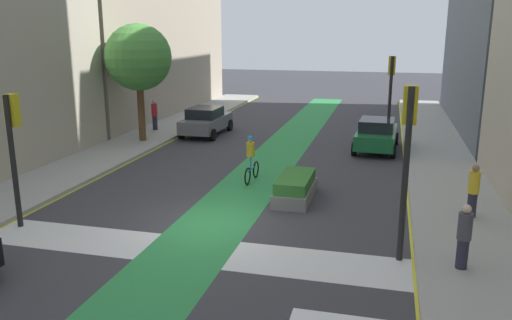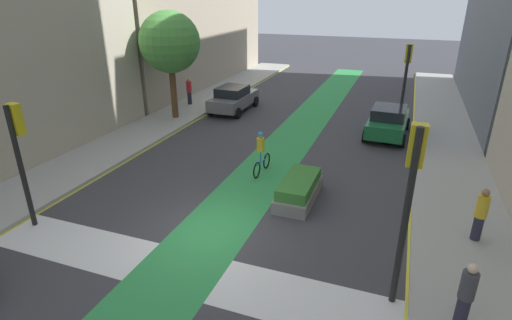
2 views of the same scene
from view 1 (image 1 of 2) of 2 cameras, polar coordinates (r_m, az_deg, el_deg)
name	(u,v)px [view 1 (image 1 of 2)]	position (r m, az deg, el deg)	size (l,w,h in m)	color
ground_plane	(210,224)	(16.11, -5.11, -7.00)	(120.00, 120.00, 0.00)	#38383D
bike_lane_paint	(213,224)	(16.07, -4.74, -7.03)	(2.40, 60.00, 0.01)	#2D8C47
crosswalk_band	(185,250)	(14.39, -7.79, -9.76)	(12.00, 1.80, 0.01)	silver
sidewalk_left	(2,202)	(19.78, -26.14, -4.16)	(3.00, 60.00, 0.15)	#9E9E99
curb_stripe_left	(40,208)	(18.88, -22.62, -4.84)	(0.16, 60.00, 0.01)	yellow
sidewalk_right	(471,246)	(15.45, 22.49, -8.75)	(3.00, 60.00, 0.15)	#9E9E99
curb_stripe_right	(413,243)	(15.31, 16.85, -8.73)	(0.16, 60.00, 0.01)	yellow
traffic_signal_near_right	(408,141)	(13.35, 16.32, 2.05)	(0.35, 0.52, 4.49)	black
traffic_signal_near_left	(13,135)	(16.77, -25.13, 2.53)	(0.35, 0.52, 3.99)	black
traffic_signal_far_right	(391,83)	(27.42, 14.59, 8.16)	(0.35, 0.52, 4.49)	black
car_green_right_far	(377,134)	(26.09, 13.09, 2.77)	(2.18, 4.28, 1.57)	#196033
car_grey_left_far	(206,121)	(29.33, -5.51, 4.32)	(2.06, 4.22, 1.57)	slate
cyclist_in_lane	(251,158)	(20.09, -0.54, 0.26)	(0.32, 1.73, 1.86)	black
pedestrian_sidewalk_right_a	(464,236)	(13.56, 21.88, -7.77)	(0.34, 0.34, 1.63)	#262638
pedestrian_sidewalk_left_a	(155,114)	(30.46, -11.08, 4.93)	(0.34, 0.34, 1.73)	#262638
pedestrian_sidewalk_right_b	(473,190)	(17.27, 22.76, -3.10)	(0.34, 0.34, 1.68)	#262638
street_tree_near	(138,58)	(27.27, -12.79, 10.89)	(3.35, 3.35, 5.95)	brown
median_planter	(295,188)	(18.27, 4.33, -3.06)	(1.19, 2.76, 0.85)	slate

